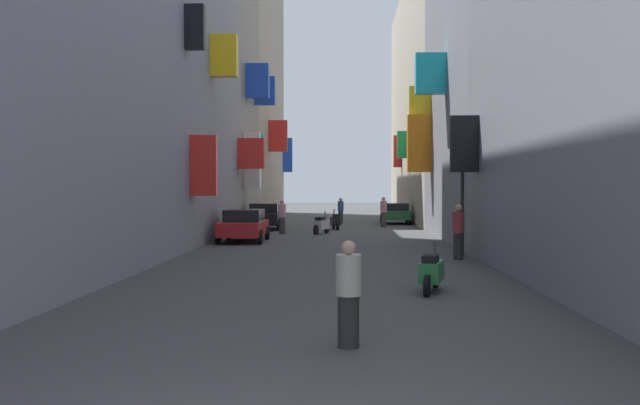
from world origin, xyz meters
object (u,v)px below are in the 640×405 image
at_px(parked_car_red, 244,225).
at_px(scooter_silver, 321,225).
at_px(scooter_black, 336,221).
at_px(pedestrian_far_away, 282,217).
at_px(parked_car_green, 396,213).
at_px(pedestrian_mid_street, 348,294).
at_px(pedestrian_near_left, 384,212).
at_px(pedestrian_near_right, 341,211).
at_px(traffic_light_near_corner, 463,167).
at_px(pedestrian_crossing, 458,232).
at_px(parked_car_black, 265,216).
at_px(scooter_green, 432,271).

height_order(parked_car_red, scooter_silver, parked_car_red).
height_order(scooter_black, pedestrian_far_away, pedestrian_far_away).
relative_size(parked_car_green, pedestrian_mid_street, 2.57).
bearing_deg(parked_car_red, pedestrian_near_left, 59.38).
bearing_deg(pedestrian_near_right, pedestrian_far_away, -105.89).
distance_m(parked_car_green, traffic_light_near_corner, 21.43).
bearing_deg(pedestrian_crossing, parked_car_black, 116.80).
bearing_deg(scooter_silver, traffic_light_near_corner, -65.53).
relative_size(parked_car_red, parked_car_green, 0.99).
bearing_deg(scooter_silver, parked_car_green, 65.93).
bearing_deg(pedestrian_crossing, pedestrian_near_right, 100.00).
relative_size(scooter_black, traffic_light_near_corner, 0.42).
bearing_deg(pedestrian_mid_street, pedestrian_near_left, 85.83).
xyz_separation_m(scooter_black, pedestrian_mid_street, (0.54, -28.53, 0.32)).
height_order(parked_car_red, pedestrian_far_away, pedestrian_far_away).
xyz_separation_m(pedestrian_near_left, traffic_light_near_corner, (1.67, -17.53, 2.15)).
xyz_separation_m(scooter_silver, pedestrian_far_away, (-1.97, -0.12, 0.40)).
relative_size(scooter_black, pedestrian_crossing, 1.04).
relative_size(scooter_black, pedestrian_mid_street, 1.19).
distance_m(scooter_black, pedestrian_near_left, 3.80).
distance_m(parked_car_red, traffic_light_near_corner, 10.68).
relative_size(pedestrian_near_right, pedestrian_mid_street, 1.06).
relative_size(pedestrian_near_right, pedestrian_far_away, 0.97).
height_order(parked_car_green, pedestrian_far_away, pedestrian_far_away).
relative_size(parked_car_red, pedestrian_far_away, 2.33).
height_order(pedestrian_near_right, traffic_light_near_corner, traffic_light_near_corner).
height_order(parked_car_red, pedestrian_crossing, pedestrian_crossing).
bearing_deg(parked_car_black, pedestrian_mid_street, -81.11).
relative_size(parked_car_green, scooter_silver, 2.35).
height_order(pedestrian_far_away, traffic_light_near_corner, traffic_light_near_corner).
relative_size(scooter_green, pedestrian_near_right, 1.14).
relative_size(parked_car_black, pedestrian_near_right, 2.43).
relative_size(scooter_silver, pedestrian_near_right, 1.03).
relative_size(parked_car_black, pedestrian_mid_street, 2.58).
height_order(parked_car_green, pedestrian_mid_street, pedestrian_mid_street).
xyz_separation_m(parked_car_green, pedestrian_far_away, (-6.44, -10.12, 0.15)).
xyz_separation_m(scooter_black, pedestrian_crossing, (4.19, -15.99, 0.44)).
distance_m(scooter_black, traffic_light_near_corner, 15.88).
distance_m(parked_car_green, scooter_black, 7.35).
bearing_deg(pedestrian_near_left, scooter_green, -90.82).
bearing_deg(pedestrian_near_left, parked_car_green, 75.21).
relative_size(scooter_silver, pedestrian_crossing, 0.96).
xyz_separation_m(scooter_green, pedestrian_near_right, (-2.18, 29.40, 0.37)).
bearing_deg(parked_car_green, pedestrian_mid_street, -95.35).
bearing_deg(scooter_silver, scooter_green, -80.89).
bearing_deg(pedestrian_near_right, parked_car_black, -123.92).
bearing_deg(pedestrian_mid_street, pedestrian_crossing, 73.79).
distance_m(parked_car_green, pedestrian_near_left, 3.90).
height_order(parked_car_black, traffic_light_near_corner, traffic_light_near_corner).
xyz_separation_m(parked_car_black, pedestrian_mid_street, (4.48, -28.63, 0.02)).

